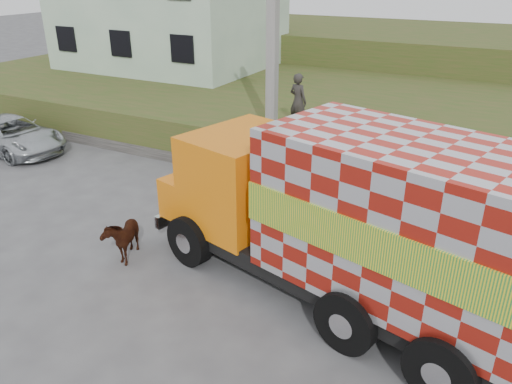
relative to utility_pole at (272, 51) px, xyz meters
The scene contains 10 objects.
ground 6.23m from the utility_pole, 77.74° to the right, with size 120.00×120.00×0.00m, color #474749.
embankment 6.42m from the utility_pole, 79.51° to the left, with size 40.00×12.00×1.50m, color #304B19.
embankment_far 17.62m from the utility_pole, 86.71° to the left, with size 40.00×12.00×3.00m, color #304B19.
retaining_strip 4.02m from the utility_pole, 158.20° to the right, with size 16.00×0.50×0.40m, color #595651.
building 13.07m from the utility_pole, 139.97° to the left, with size 10.00×8.00×6.00m, color #B7D1B3.
utility_pole is the anchor object (origin of this frame).
cargo_truck 7.25m from the utility_pole, 51.39° to the right, with size 8.78×4.67×3.74m.
cow 7.24m from the utility_pole, 97.92° to the right, with size 0.60×1.32×1.11m, color #371C0D.
suv 10.55m from the utility_pole, 166.12° to the right, with size 2.12×4.60×1.28m, color #AAAEB4.
pedestrian 1.94m from the utility_pole, 56.04° to the left, with size 0.66×0.43×1.81m, color #2C2A27.
Camera 1 is at (5.77, -9.39, 6.44)m, focal length 35.00 mm.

